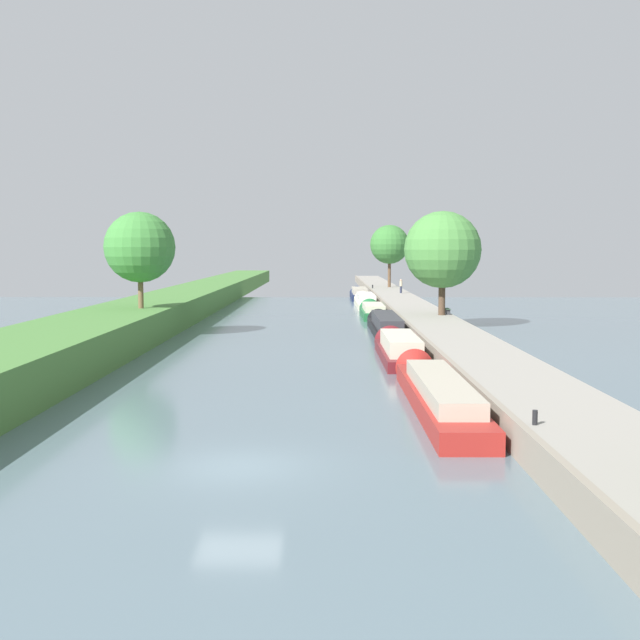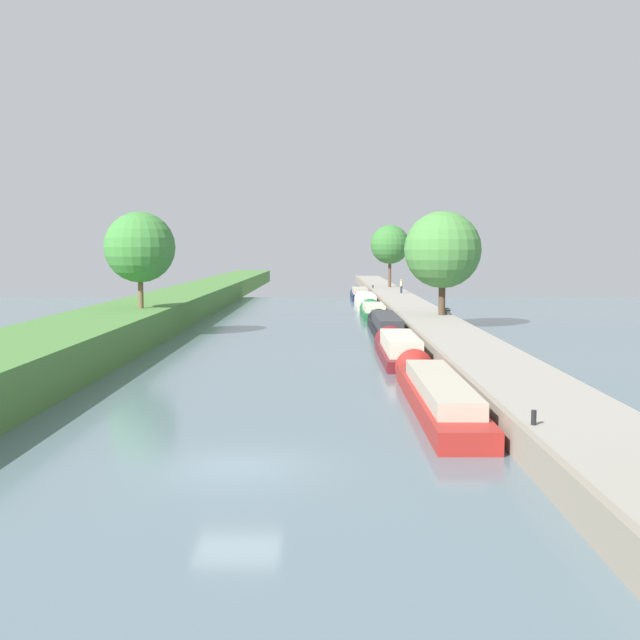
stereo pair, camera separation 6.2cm
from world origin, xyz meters
TOP-DOWN VIEW (x-y plane):
  - ground_plane at (0.00, 0.00)m, footprint 160.00×160.00m
  - right_towpath at (10.64, 0.00)m, footprint 4.23×260.00m
  - stone_quay at (8.40, 0.00)m, footprint 0.25×260.00m
  - narrowboat_red at (7.02, 9.05)m, footprint 2.03×15.51m
  - narrowboat_maroon at (6.78, 22.95)m, footprint 2.19×11.59m
  - narrowboat_black at (7.03, 36.29)m, footprint 2.00×15.45m
  - narrowboat_green at (6.96, 50.95)m, footprint 2.17×10.52m
  - narrowboat_cream at (6.94, 64.17)m, footprint 2.11×13.84m
  - narrowboat_navy at (6.79, 77.04)m, footprint 2.13×11.09m
  - tree_rightbank_midnear at (11.79, 39.66)m, footprint 6.10×6.10m
  - tree_rightbank_midfar at (11.31, 85.05)m, footprint 5.34×5.34m
  - tree_leftbank_downstream at (-10.61, 32.85)m, footprint 4.99×4.99m
  - person_walking at (11.51, 70.39)m, footprint 0.34×0.34m
  - mooring_bollard_near at (8.82, 0.82)m, footprint 0.16×0.16m
  - mooring_bollard_far at (8.82, 81.93)m, footprint 0.16×0.16m
  - park_bench at (12.30, 40.40)m, footprint 0.44×1.50m

SIDE VIEW (x-z plane):
  - ground_plane at x=0.00m, z-range 0.00..0.00m
  - narrowboat_green at x=6.96m, z-range -0.52..1.54m
  - right_towpath at x=10.64m, z-range 0.00..1.09m
  - stone_quay at x=8.40m, z-range 0.00..1.14m
  - narrowboat_red at x=7.02m, z-range -0.41..1.55m
  - narrowboat_cream at x=6.94m, z-range -0.49..1.64m
  - narrowboat_maroon at x=6.78m, z-range -0.53..1.70m
  - narrowboat_navy at x=6.79m, z-range -0.46..1.64m
  - narrowboat_black at x=7.03m, z-range -0.47..1.67m
  - mooring_bollard_near at x=8.82m, z-range 1.09..1.54m
  - mooring_bollard_far at x=8.82m, z-range 1.09..1.54m
  - park_bench at x=12.30m, z-range 1.20..1.67m
  - person_walking at x=11.51m, z-range 1.13..2.79m
  - tree_rightbank_midnear at x=11.79m, z-range 2.15..10.40m
  - tree_leftbank_downstream at x=-10.61m, z-range 3.05..9.87m
  - tree_rightbank_midfar at x=11.31m, z-range 2.67..11.21m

